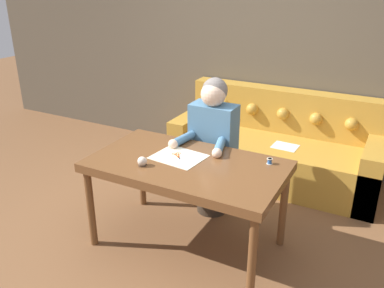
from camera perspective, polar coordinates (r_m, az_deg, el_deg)
name	(u,v)px	position (r m, az deg, el deg)	size (l,w,h in m)	color
ground_plane	(175,236)	(3.56, -2.41, -12.73)	(16.00, 16.00, 0.00)	brown
wall_back	(259,48)	(4.72, 9.43, 13.13)	(8.00, 0.06, 2.60)	brown
dining_table	(187,171)	(3.12, -0.73, -3.79)	(1.48, 0.84, 0.75)	brown
couch	(276,149)	(4.48, 11.75, -0.72)	(2.15, 0.89, 0.91)	#B7842D
person	(213,147)	(3.60, 2.92, -0.39)	(0.47, 0.56, 1.27)	#33281E
pattern_paper_main	(179,157)	(3.17, -1.89, -1.82)	(0.42, 0.36, 0.00)	beige
scissors	(178,157)	(3.18, -1.96, -1.77)	(0.20, 0.21, 0.01)	silver
thread_spool	(270,161)	(3.11, 10.84, -2.38)	(0.04, 0.04, 0.05)	#3366B2
pin_cushion	(142,162)	(3.04, -7.01, -2.48)	(0.07, 0.07, 0.07)	#4C3828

